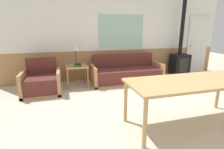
{
  "coord_description": "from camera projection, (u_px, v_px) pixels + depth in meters",
  "views": [
    {
      "loc": [
        -1.68,
        -2.69,
        1.58
      ],
      "look_at": [
        -0.63,
        1.07,
        0.54
      ],
      "focal_mm": 28.0,
      "sensor_mm": 36.0,
      "label": 1
    }
  ],
  "objects": [
    {
      "name": "armchair",
      "position": [
        42.0,
        83.0,
        4.33
      ],
      "size": [
        0.91,
        0.81,
        0.84
      ],
      "rotation": [
        0.0,
        0.0,
        0.28
      ],
      "color": "#B27F4C",
      "rests_on": "ground_plane"
    },
    {
      "name": "couch",
      "position": [
        127.0,
        74.0,
        5.2
      ],
      "size": [
        2.08,
        0.77,
        0.81
      ],
      "color": "#B27F4C",
      "rests_on": "ground_plane"
    },
    {
      "name": "table_lamp",
      "position": [
        75.0,
        48.0,
        4.74
      ],
      "size": [
        0.25,
        0.25,
        0.6
      ],
      "color": "#262628",
      "rests_on": "side_table"
    },
    {
      "name": "book_stack",
      "position": [
        78.0,
        65.0,
        4.68
      ],
      "size": [
        0.2,
        0.15,
        0.07
      ],
      "color": "#2D7F3D",
      "rests_on": "side_table"
    },
    {
      "name": "wall_back",
      "position": [
        118.0,
        35.0,
        5.44
      ],
      "size": [
        7.2,
        0.09,
        2.7
      ],
      "color": "#AD7A4C",
      "rests_on": "ground_plane"
    },
    {
      "name": "dining_table",
      "position": [
        192.0,
        85.0,
        2.8
      ],
      "size": [
        2.09,
        0.86,
        0.77
      ],
      "color": "tan",
      "rests_on": "ground_plane"
    },
    {
      "name": "entry_door",
      "position": [
        197.0,
        45.0,
        6.26
      ],
      "size": [
        0.83,
        0.09,
        1.99
      ],
      "color": "silver",
      "rests_on": "ground_plane"
    },
    {
      "name": "wood_stove",
      "position": [
        180.0,
        58.0,
        5.79
      ],
      "size": [
        0.55,
        0.43,
        2.6
      ],
      "color": "black",
      "rests_on": "ground_plane"
    },
    {
      "name": "ground_plane",
      "position": [
        159.0,
        113.0,
        3.34
      ],
      "size": [
        16.0,
        16.0,
        0.0
      ],
      "primitive_type": "plane",
      "color": "beige"
    },
    {
      "name": "side_table",
      "position": [
        77.0,
        69.0,
        4.8
      ],
      "size": [
        0.59,
        0.59,
        0.58
      ],
      "color": "#B27F4C",
      "rests_on": "ground_plane"
    }
  ]
}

